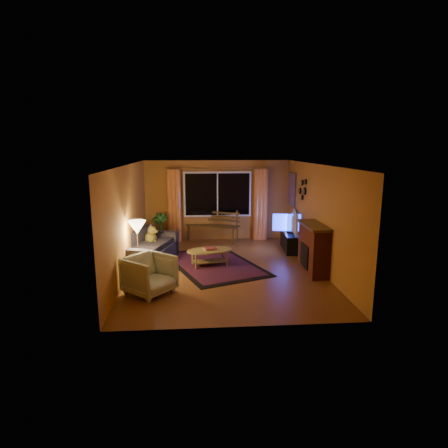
{
  "coord_description": "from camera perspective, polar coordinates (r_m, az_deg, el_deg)",
  "views": [
    {
      "loc": [
        -0.69,
        -8.65,
        2.91
      ],
      "look_at": [
        0.0,
        0.3,
        1.05
      ],
      "focal_mm": 30.0,
      "sensor_mm": 36.0,
      "label": 1
    }
  ],
  "objects": [
    {
      "name": "sofa",
      "position": [
        9.49,
        -11.66,
        -3.74
      ],
      "size": [
        1.49,
        2.25,
        0.84
      ],
      "primitive_type": "cube",
      "rotation": [
        0.0,
        0.0,
        -0.31
      ],
      "color": "#24212A",
      "rests_on": "ground"
    },
    {
      "name": "armchair",
      "position": [
        7.69,
        -11.3,
        -7.34
      ],
      "size": [
        1.14,
        1.14,
        0.86
      ],
      "primitive_type": "imported",
      "rotation": [
        0.0,
        0.0,
        0.87
      ],
      "color": "beige",
      "rests_on": "ground"
    },
    {
      "name": "bench",
      "position": [
        11.72,
        -1.78,
        -1.44
      ],
      "size": [
        1.7,
        1.13,
        0.49
      ],
      "primitive_type": "cube",
      "rotation": [
        0.0,
        0.0,
        -0.43
      ],
      "color": "#493316",
      "rests_on": "ground"
    },
    {
      "name": "curtain_rod",
      "position": [
        11.59,
        -1.0,
        8.44
      ],
      "size": [
        3.2,
        0.03,
        0.03
      ],
      "primitive_type": "cylinder",
      "rotation": [
        0.0,
        1.57,
        0.0
      ],
      "color": "#BF8C3F",
      "rests_on": "wall_back"
    },
    {
      "name": "window",
      "position": [
        11.71,
        -1.0,
        4.54
      ],
      "size": [
        2.0,
        0.02,
        1.3
      ],
      "primitive_type": "cube",
      "color": "black",
      "rests_on": "wall_back"
    },
    {
      "name": "floor_lamp",
      "position": [
        8.67,
        -12.97,
        -3.8
      ],
      "size": [
        0.26,
        0.26,
        1.27
      ],
      "primitive_type": "cylinder",
      "rotation": [
        0.0,
        0.0,
        0.25
      ],
      "color": "#BF8C3F",
      "rests_on": "ground"
    },
    {
      "name": "fireplace",
      "position": [
        9.01,
        13.5,
        -3.81
      ],
      "size": [
        0.4,
        1.2,
        1.1
      ],
      "primitive_type": "cube",
      "color": "maroon",
      "rests_on": "ground"
    },
    {
      "name": "rug",
      "position": [
        9.49,
        -1.65,
        -6.08
      ],
      "size": [
        2.81,
        3.43,
        0.02
      ],
      "primitive_type": "cube",
      "rotation": [
        0.0,
        0.0,
        0.37
      ],
      "color": "maroon",
      "rests_on": "ground"
    },
    {
      "name": "painting",
      "position": [
        11.54,
        10.26,
        5.25
      ],
      "size": [
        0.04,
        0.76,
        0.96
      ],
      "primitive_type": "cube",
      "color": "#CA671C",
      "rests_on": "wall_right"
    },
    {
      "name": "ceiling",
      "position": [
        8.69,
        0.15,
        9.07
      ],
      "size": [
        4.5,
        6.0,
        0.02
      ],
      "primitive_type": "cube",
      "color": "white",
      "rests_on": "ground"
    },
    {
      "name": "curtain_left",
      "position": [
        11.69,
        -7.6,
        2.79
      ],
      "size": [
        0.36,
        0.36,
        2.24
      ],
      "primitive_type": "cylinder",
      "color": "orange",
      "rests_on": "ground"
    },
    {
      "name": "wall_left",
      "position": [
        8.95,
        -14.44,
        0.64
      ],
      "size": [
        0.02,
        6.0,
        2.5
      ],
      "primitive_type": "cube",
      "color": "#B9752D",
      "rests_on": "ground"
    },
    {
      "name": "floor",
      "position": [
        9.15,
        0.15,
        -6.89
      ],
      "size": [
        4.5,
        6.0,
        0.02
      ],
      "primitive_type": "cube",
      "color": "brown",
      "rests_on": "ground"
    },
    {
      "name": "curtain_right",
      "position": [
        11.84,
        5.57,
        2.95
      ],
      "size": [
        0.36,
        0.36,
        2.24
      ],
      "primitive_type": "cylinder",
      "color": "orange",
      "rests_on": "ground"
    },
    {
      "name": "coffee_table",
      "position": [
        9.32,
        -2.2,
        -5.15
      ],
      "size": [
        1.35,
        1.35,
        0.41
      ],
      "primitive_type": "cylinder",
      "rotation": [
        0.0,
        0.0,
        0.2
      ],
      "color": "#A18E44",
      "rests_on": "ground"
    },
    {
      "name": "dog",
      "position": [
        9.88,
        -11.09,
        -1.85
      ],
      "size": [
        0.34,
        0.43,
        0.43
      ],
      "primitive_type": null,
      "rotation": [
        0.0,
        0.0,
        -0.15
      ],
      "color": "olive",
      "rests_on": "sofa"
    },
    {
      "name": "wall_right",
      "position": [
        9.29,
        14.19,
        1.05
      ],
      "size": [
        0.02,
        6.0,
        2.5
      ],
      "primitive_type": "cube",
      "color": "#B9752D",
      "rests_on": "ground"
    },
    {
      "name": "potted_plant",
      "position": [
        11.47,
        -9.78,
        -0.74
      ],
      "size": [
        0.7,
        0.7,
        0.95
      ],
      "primitive_type": "imported",
      "rotation": [
        0.0,
        0.0,
        -0.41
      ],
      "color": "#235B1E",
      "rests_on": "ground"
    },
    {
      "name": "mirror_cluster",
      "position": [
        10.42,
        11.82,
        5.34
      ],
      "size": [
        0.06,
        0.6,
        0.56
      ],
      "primitive_type": null,
      "color": "black",
      "rests_on": "wall_right"
    },
    {
      "name": "wall_back",
      "position": [
        11.8,
        -1.02,
        3.61
      ],
      "size": [
        4.5,
        0.02,
        2.5
      ],
      "primitive_type": "cube",
      "color": "#B9752D",
      "rests_on": "ground"
    },
    {
      "name": "television",
      "position": [
        10.72,
        10.22,
        0.23
      ],
      "size": [
        0.33,
        1.08,
        0.61
      ],
      "primitive_type": "imported",
      "rotation": [
        0.0,
        0.0,
        1.39
      ],
      "color": "black",
      "rests_on": "tv_console"
    },
    {
      "name": "tv_console",
      "position": [
        10.84,
        10.11,
        -2.67
      ],
      "size": [
        0.5,
        1.24,
        0.51
      ],
      "primitive_type": "cube",
      "rotation": [
        0.0,
        0.0,
        -0.08
      ],
      "color": "black",
      "rests_on": "ground"
    }
  ]
}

